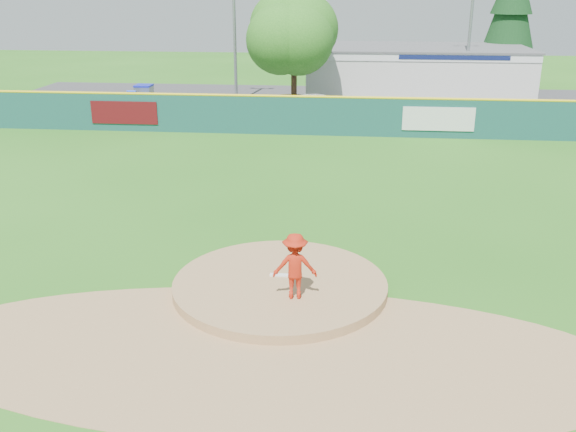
# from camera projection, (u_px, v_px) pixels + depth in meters

# --- Properties ---
(ground) EXTENTS (120.00, 120.00, 0.00)m
(ground) POSITION_uv_depth(u_px,v_px,m) (280.00, 290.00, 16.53)
(ground) COLOR #286B19
(ground) RESTS_ON ground
(pitchers_mound) EXTENTS (5.50, 5.50, 0.50)m
(pitchers_mound) POSITION_uv_depth(u_px,v_px,m) (280.00, 290.00, 16.53)
(pitchers_mound) COLOR #9E774C
(pitchers_mound) RESTS_ON ground
(pitching_rubber) EXTENTS (0.60, 0.15, 0.04)m
(pitching_rubber) POSITION_uv_depth(u_px,v_px,m) (281.00, 275.00, 16.72)
(pitching_rubber) COLOR white
(pitching_rubber) RESTS_ON pitchers_mound
(infield_dirt_arc) EXTENTS (15.40, 15.40, 0.01)m
(infield_dirt_arc) POSITION_uv_depth(u_px,v_px,m) (264.00, 352.00, 13.72)
(infield_dirt_arc) COLOR #9E774C
(infield_dirt_arc) RESTS_ON ground
(parking_lot) EXTENTS (44.00, 16.00, 0.02)m
(parking_lot) POSITION_uv_depth(u_px,v_px,m) (327.00, 105.00, 41.78)
(parking_lot) COLOR #38383A
(parking_lot) RESTS_ON ground
(pitcher) EXTENTS (1.12, 0.72, 1.65)m
(pitcher) POSITION_uv_depth(u_px,v_px,m) (295.00, 266.00, 15.32)
(pitcher) COLOR red
(pitcher) RESTS_ON pitchers_mound
(van) EXTENTS (5.48, 3.65, 1.40)m
(van) POSITION_uv_depth(u_px,v_px,m) (320.00, 107.00, 36.98)
(van) COLOR white
(van) RESTS_ON parking_lot
(pool_building_grp) EXTENTS (15.20, 8.20, 3.31)m
(pool_building_grp) POSITION_uv_depth(u_px,v_px,m) (416.00, 70.00, 45.31)
(pool_building_grp) COLOR silver
(pool_building_grp) RESTS_ON ground
(fence_banners) EXTENTS (19.99, 0.04, 1.20)m
(fence_banners) POSITION_uv_depth(u_px,v_px,m) (278.00, 116.00, 33.16)
(fence_banners) COLOR #520B0F
(fence_banners) RESTS_ON ground
(playground_slide) EXTENTS (1.01, 2.85, 1.57)m
(playground_slide) POSITION_uv_depth(u_px,v_px,m) (144.00, 97.00, 39.73)
(playground_slide) COLOR #1721C3
(playground_slide) RESTS_ON ground
(outfield_fence) EXTENTS (40.00, 0.14, 2.07)m
(outfield_fence) POSITION_uv_depth(u_px,v_px,m) (320.00, 115.00, 32.99)
(outfield_fence) COLOR #154743
(outfield_fence) RESTS_ON ground
(deciduous_tree) EXTENTS (5.60, 5.60, 7.36)m
(deciduous_tree) POSITION_uv_depth(u_px,v_px,m) (294.00, 35.00, 38.55)
(deciduous_tree) COLOR #382314
(deciduous_tree) RESTS_ON ground
(conifer_tree) EXTENTS (4.40, 4.40, 9.50)m
(conifer_tree) POSITION_uv_depth(u_px,v_px,m) (511.00, 11.00, 47.05)
(conifer_tree) COLOR #382314
(conifer_tree) RESTS_ON ground
(light_pole_left) EXTENTS (1.75, 0.25, 11.00)m
(light_pole_left) POSITION_uv_depth(u_px,v_px,m) (234.00, 7.00, 40.30)
(light_pole_left) COLOR gray
(light_pole_left) RESTS_ON ground
(light_pole_right) EXTENTS (1.75, 0.25, 10.00)m
(light_pole_right) POSITION_uv_depth(u_px,v_px,m) (471.00, 15.00, 40.89)
(light_pole_right) COLOR gray
(light_pole_right) RESTS_ON ground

